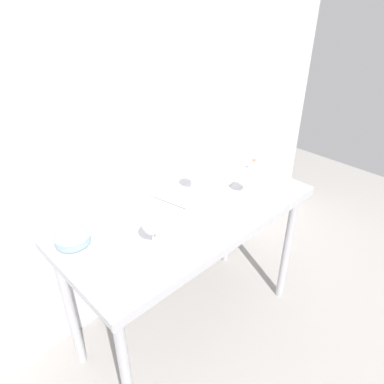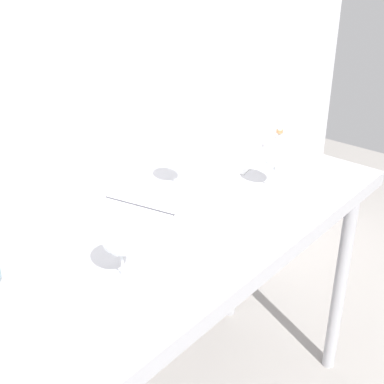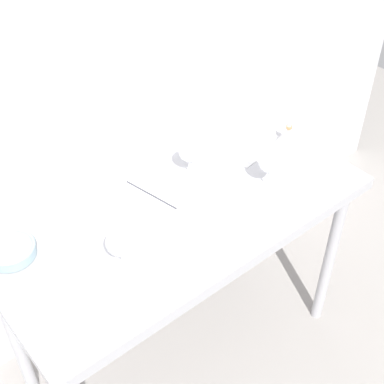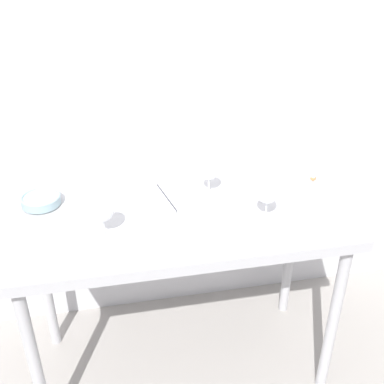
{
  "view_description": "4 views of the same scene",
  "coord_description": "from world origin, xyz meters",
  "px_view_note": "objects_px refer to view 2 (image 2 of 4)",
  "views": [
    {
      "loc": [
        -1.08,
        -1.13,
        1.96
      ],
      "look_at": [
        0.03,
        0.01,
        1.0
      ],
      "focal_mm": 33.3,
      "sensor_mm": 36.0,
      "label": 1
    },
    {
      "loc": [
        -1.03,
        -0.91,
        1.69
      ],
      "look_at": [
        -0.0,
        -0.05,
        1.0
      ],
      "focal_mm": 50.34,
      "sensor_mm": 36.0,
      "label": 2
    },
    {
      "loc": [
        -0.89,
        -1.15,
        2.27
      ],
      "look_at": [
        0.06,
        0.01,
        0.95
      ],
      "focal_mm": 51.42,
      "sensor_mm": 36.0,
      "label": 3
    },
    {
      "loc": [
        -0.27,
        -1.64,
        1.99
      ],
      "look_at": [
        0.05,
        0.02,
        0.99
      ],
      "focal_mm": 44.6,
      "sensor_mm": 36.0,
      "label": 4
    }
  ],
  "objects_px": {
    "wine_glass_near_left": "(121,239)",
    "decanter_funnel": "(279,143)",
    "tasting_sheet_upper": "(221,158)",
    "wine_glass_near_right": "(275,155)",
    "open_notebook": "(139,207)",
    "wine_glass_far_right": "(179,155)"
  },
  "relations": [
    {
      "from": "wine_glass_near_left",
      "to": "decanter_funnel",
      "type": "xyz_separation_m",
      "value": [
        0.91,
        0.13,
        -0.07
      ]
    },
    {
      "from": "open_notebook",
      "to": "decanter_funnel",
      "type": "height_order",
      "value": "decanter_funnel"
    },
    {
      "from": "wine_glass_far_right",
      "to": "wine_glass_near_left",
      "type": "bearing_deg",
      "value": -153.9
    },
    {
      "from": "tasting_sheet_upper",
      "to": "decanter_funnel",
      "type": "height_order",
      "value": "decanter_funnel"
    },
    {
      "from": "tasting_sheet_upper",
      "to": "decanter_funnel",
      "type": "xyz_separation_m",
      "value": [
        0.17,
        -0.13,
        0.04
      ]
    },
    {
      "from": "wine_glass_near_right",
      "to": "open_notebook",
      "type": "distance_m",
      "value": 0.46
    },
    {
      "from": "wine_glass_far_right",
      "to": "decanter_funnel",
      "type": "distance_m",
      "value": 0.46
    },
    {
      "from": "wine_glass_near_right",
      "to": "open_notebook",
      "type": "height_order",
      "value": "wine_glass_near_right"
    },
    {
      "from": "wine_glass_near_right",
      "to": "decanter_funnel",
      "type": "bearing_deg",
      "value": 28.72
    },
    {
      "from": "wine_glass_near_right",
      "to": "open_notebook",
      "type": "relative_size",
      "value": 0.43
    },
    {
      "from": "wine_glass_near_left",
      "to": "decanter_funnel",
      "type": "relative_size",
      "value": 1.27
    },
    {
      "from": "open_notebook",
      "to": "decanter_funnel",
      "type": "relative_size",
      "value": 3.06
    },
    {
      "from": "open_notebook",
      "to": "decanter_funnel",
      "type": "bearing_deg",
      "value": -21.02
    },
    {
      "from": "wine_glass_far_right",
      "to": "open_notebook",
      "type": "distance_m",
      "value": 0.22
    },
    {
      "from": "tasting_sheet_upper",
      "to": "open_notebook",
      "type": "bearing_deg",
      "value": 175.19
    },
    {
      "from": "wine_glass_far_right",
      "to": "tasting_sheet_upper",
      "type": "xyz_separation_m",
      "value": [
        0.27,
        0.03,
        -0.11
      ]
    },
    {
      "from": "open_notebook",
      "to": "wine_glass_far_right",
      "type": "bearing_deg",
      "value": -10.7
    },
    {
      "from": "wine_glass_near_right",
      "to": "decanter_funnel",
      "type": "height_order",
      "value": "wine_glass_near_right"
    },
    {
      "from": "wine_glass_near_left",
      "to": "open_notebook",
      "type": "bearing_deg",
      "value": 38.97
    },
    {
      "from": "wine_glass_far_right",
      "to": "decanter_funnel",
      "type": "bearing_deg",
      "value": -13.09
    },
    {
      "from": "wine_glass_far_right",
      "to": "decanter_funnel",
      "type": "xyz_separation_m",
      "value": [
        0.44,
        -0.1,
        -0.07
      ]
    },
    {
      "from": "wine_glass_near_left",
      "to": "wine_glass_near_right",
      "type": "bearing_deg",
      "value": -1.35
    }
  ]
}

